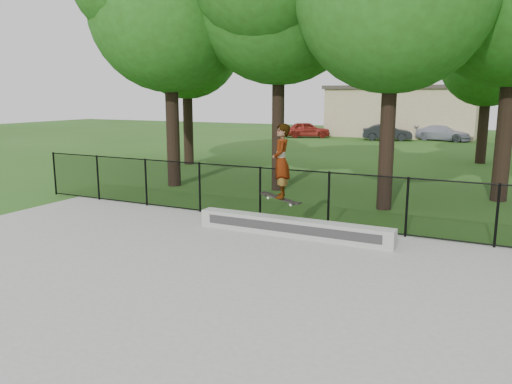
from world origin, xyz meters
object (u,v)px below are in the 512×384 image
Objects in this scene: car_c at (443,133)px; skater_airborne at (281,162)px; car_a at (307,130)px; grind_ledge at (292,227)px; car_b at (387,132)px.

car_c is 30.41m from skater_airborne.
car_a is 30.32m from skater_airborne.
grind_ledge is 1.48× the size of car_b.
car_c is (0.28, 30.30, 0.32)m from grind_ledge.
car_a is 10.75m from car_c.
car_a is 1.00× the size of car_c.
car_c is 1.91× the size of skater_airborne.
skater_airborne is (3.41, -28.74, 1.28)m from car_b.
car_c is at bearing -104.53° from car_a.
car_b is 28.97m from skater_airborne.
car_c is (10.60, 1.79, -0.05)m from car_a.
car_b is 1.72× the size of skater_airborne.
car_b is 4.30m from car_c.
skater_airborne reaches higher than car_c.
car_c is at bearing -81.91° from car_b.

